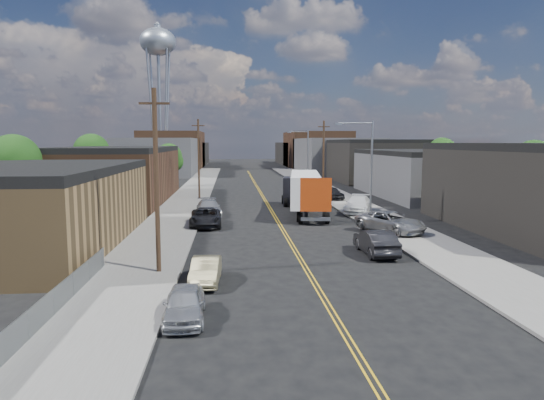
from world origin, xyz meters
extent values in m
plane|color=black|center=(0.00, 60.00, 0.00)|extent=(260.00, 260.00, 0.00)
cube|color=gold|center=(0.00, 45.00, 0.01)|extent=(0.32, 120.00, 0.01)
cube|color=slate|center=(-9.50, 45.00, 0.07)|extent=(5.00, 140.00, 0.15)
cube|color=slate|center=(9.50, 45.00, 0.07)|extent=(5.00, 140.00, 0.15)
cube|color=brown|center=(-18.00, 18.00, 2.50)|extent=(12.00, 22.00, 5.00)
cube|color=black|center=(-18.00, 18.00, 5.30)|extent=(12.00, 22.00, 0.60)
cube|color=#4B2F1E|center=(-18.00, 44.00, 3.00)|extent=(12.00, 26.00, 6.00)
cube|color=black|center=(-18.00, 44.00, 6.30)|extent=(12.00, 26.00, 0.60)
cube|color=navy|center=(15.20, 20.00, 3.60)|extent=(0.30, 20.00, 0.80)
cube|color=#3E3F41|center=(22.00, 46.00, 2.75)|extent=(14.00, 24.00, 5.50)
cube|color=black|center=(22.00, 46.00, 5.80)|extent=(14.00, 24.00, 0.60)
cube|color=black|center=(22.00, 72.00, 3.50)|extent=(14.00, 22.00, 7.00)
cube|color=black|center=(22.00, 72.00, 7.30)|extent=(14.00, 22.00, 0.60)
cube|color=#3E3F41|center=(-20.00, 95.00, 4.00)|extent=(16.00, 30.00, 8.00)
cube|color=#3E3F41|center=(20.00, 95.00, 4.00)|extent=(16.00, 30.00, 8.00)
cube|color=#4B2F1E|center=(-20.00, 120.00, 5.00)|extent=(16.00, 26.00, 10.00)
cube|color=#4B2F1E|center=(20.00, 120.00, 5.00)|extent=(16.00, 26.00, 10.00)
cube|color=black|center=(-20.00, 140.00, 3.50)|extent=(16.00, 40.00, 7.00)
cube|color=black|center=(20.00, 140.00, 3.50)|extent=(16.00, 40.00, 7.00)
cylinder|color=gray|center=(-22.00, 110.00, 15.00)|extent=(0.80, 0.80, 30.00)
cylinder|color=gray|center=(-23.76, 108.24, 15.00)|extent=(1.94, 1.94, 29.98)
cylinder|color=gray|center=(-20.24, 108.24, 15.00)|extent=(1.94, 1.94, 29.98)
cylinder|color=gray|center=(-23.76, 111.76, 15.00)|extent=(1.94, 1.94, 29.98)
cylinder|color=gray|center=(-20.24, 111.76, 15.00)|extent=(1.94, 1.94, 29.98)
ellipsoid|color=#9EA8B2|center=(-22.00, 110.00, 32.00)|extent=(9.00, 9.00, 6.75)
cylinder|color=#9EA8B2|center=(-22.00, 110.00, 35.60)|extent=(1.60, 1.60, 1.20)
cone|color=#9EA8B2|center=(-22.00, 110.00, 36.50)|extent=(1.80, 1.80, 0.80)
cylinder|color=gray|center=(8.00, 25.00, 4.50)|extent=(0.18, 0.18, 9.00)
cylinder|color=gray|center=(6.50, 25.00, 8.80)|extent=(3.00, 0.12, 0.12)
cube|color=gray|center=(5.00, 25.00, 8.70)|extent=(0.60, 0.25, 0.18)
cylinder|color=gray|center=(8.00, 60.00, 4.50)|extent=(0.18, 0.18, 9.00)
cylinder|color=gray|center=(6.50, 60.00, 8.80)|extent=(3.00, 0.12, 0.12)
cube|color=gray|center=(5.00, 60.00, 8.70)|extent=(0.60, 0.25, 0.18)
cylinder|color=black|center=(-8.20, 10.00, 5.00)|extent=(0.26, 0.26, 10.00)
cube|color=black|center=(-8.20, 10.00, 9.20)|extent=(1.60, 0.12, 0.12)
cylinder|color=black|center=(-8.20, 45.00, 5.00)|extent=(0.26, 0.26, 10.00)
cube|color=black|center=(-8.20, 45.00, 9.20)|extent=(1.60, 0.12, 0.12)
cylinder|color=black|center=(8.20, 48.00, 5.00)|extent=(0.26, 0.26, 10.00)
cube|color=black|center=(8.20, 48.00, 9.20)|extent=(1.60, 0.12, 0.12)
cube|color=slate|center=(-11.50, 3.50, 0.60)|extent=(0.02, 16.00, 1.20)
cube|color=slate|center=(-11.50, 3.50, 1.20)|extent=(0.05, 16.00, 0.05)
cylinder|color=black|center=(-24.00, 30.00, 2.12)|extent=(0.36, 0.36, 4.25)
sphere|color=#163C10|center=(-24.00, 30.00, 5.53)|extent=(4.76, 4.76, 4.76)
sphere|color=#163C10|center=(-23.40, 30.30, 4.68)|extent=(3.74, 3.74, 3.74)
sphere|color=#163C10|center=(-24.50, 29.60, 4.93)|extent=(3.40, 3.40, 3.40)
cylinder|color=black|center=(-24.00, 55.00, 2.25)|extent=(0.36, 0.36, 4.50)
sphere|color=#163C10|center=(-24.00, 55.00, 5.85)|extent=(5.04, 5.04, 5.04)
sphere|color=#163C10|center=(-23.40, 55.30, 4.95)|extent=(3.96, 3.96, 3.96)
sphere|color=#163C10|center=(-24.50, 54.60, 5.22)|extent=(3.60, 3.60, 3.60)
cylinder|color=black|center=(-14.00, 62.00, 1.88)|extent=(0.36, 0.36, 3.75)
sphere|color=#163C10|center=(-14.00, 62.00, 4.88)|extent=(4.20, 4.20, 4.20)
sphere|color=#163C10|center=(-13.40, 62.30, 4.12)|extent=(3.30, 3.30, 3.30)
sphere|color=#163C10|center=(-14.50, 61.60, 4.35)|extent=(3.00, 3.00, 3.00)
cylinder|color=black|center=(30.00, 36.00, 2.00)|extent=(0.36, 0.36, 4.00)
sphere|color=#163C10|center=(30.00, 36.00, 5.20)|extent=(4.48, 4.48, 4.48)
sphere|color=#163C10|center=(30.60, 36.30, 4.40)|extent=(3.52, 3.52, 3.52)
sphere|color=#163C10|center=(29.50, 35.60, 4.64)|extent=(3.20, 3.20, 3.20)
cylinder|color=black|center=(30.00, 60.00, 2.12)|extent=(0.36, 0.36, 4.25)
sphere|color=#163C10|center=(30.00, 60.00, 5.53)|extent=(4.76, 4.76, 4.76)
sphere|color=#163C10|center=(30.60, 60.30, 4.68)|extent=(3.74, 3.74, 3.74)
sphere|color=#163C10|center=(29.50, 59.60, 4.93)|extent=(3.40, 3.40, 3.40)
cube|color=white|center=(3.04, 30.72, 2.68)|extent=(4.34, 12.61, 2.88)
cube|color=#A3330C|center=(3.04, 24.55, 2.68)|extent=(2.69, 0.49, 2.90)
cube|color=gray|center=(3.04, 24.55, 0.57)|extent=(2.60, 0.94, 0.25)
cube|color=black|center=(3.04, 38.34, 1.60)|extent=(3.00, 3.62, 3.19)
cylinder|color=black|center=(3.04, 25.95, 0.51)|extent=(2.79, 1.39, 1.03)
cylinder|color=black|center=(3.04, 38.34, 0.51)|extent=(2.69, 1.37, 1.03)
imported|color=#B2B5B8|center=(-6.15, 2.85, 0.68)|extent=(1.73, 4.05, 1.36)
imported|color=#7F7653|center=(-5.55, 8.00, 0.65)|extent=(1.56, 4.03, 1.31)
imported|color=black|center=(-6.40, 24.98, 0.78)|extent=(2.77, 5.71, 1.56)
imported|color=#A5A8AA|center=(-6.40, 30.80, 0.79)|extent=(2.83, 5.66, 1.58)
imported|color=black|center=(5.00, 13.51, 0.81)|extent=(1.78, 4.94, 1.62)
imported|color=gray|center=(8.23, 20.24, 0.96)|extent=(5.25, 6.42, 1.63)
imported|color=white|center=(8.48, 30.94, 0.97)|extent=(4.27, 6.12, 1.65)
imported|color=black|center=(8.20, 42.46, 0.92)|extent=(2.85, 4.84, 1.55)
camera|label=1|loc=(-4.23, -16.30, 7.18)|focal=32.00mm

